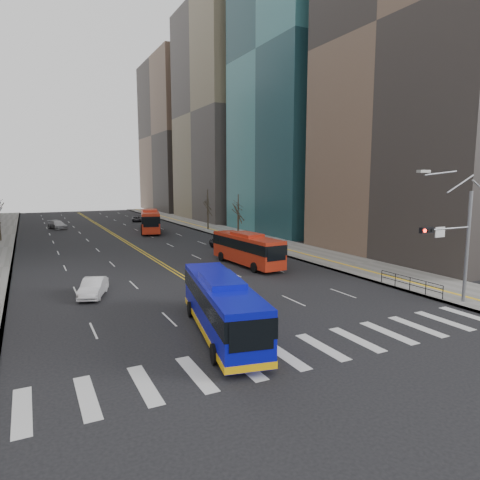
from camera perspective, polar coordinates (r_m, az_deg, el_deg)
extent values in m
plane|color=black|center=(23.06, 8.44, -14.41)|extent=(220.00, 220.00, 0.00)
cube|color=slate|center=(69.71, -0.96, 0.88)|extent=(7.00, 130.00, 0.15)
cube|color=silver|center=(19.49, -27.07, -19.63)|extent=(0.70, 4.00, 0.01)
cube|color=silver|center=(19.55, -19.73, -19.10)|extent=(0.70, 4.00, 0.01)
cube|color=silver|center=(19.90, -12.60, -18.31)|extent=(0.70, 4.00, 0.01)
cube|color=silver|center=(20.51, -5.88, -17.31)|extent=(0.70, 4.00, 0.01)
cube|color=silver|center=(21.37, 0.30, -16.18)|extent=(0.70, 4.00, 0.01)
cube|color=silver|center=(22.45, 5.88, -14.99)|extent=(0.70, 4.00, 0.01)
cube|color=silver|center=(23.71, 10.86, -13.80)|extent=(0.70, 4.00, 0.01)
cube|color=silver|center=(25.14, 15.25, -12.66)|extent=(0.70, 4.00, 0.01)
cube|color=silver|center=(26.69, 19.12, -11.59)|extent=(0.70, 4.00, 0.01)
cube|color=silver|center=(28.36, 22.53, -10.59)|extent=(0.70, 4.00, 0.01)
cube|color=silver|center=(30.13, 25.52, -9.68)|extent=(0.70, 4.00, 0.01)
cube|color=silver|center=(31.97, 28.17, -8.85)|extent=(0.70, 4.00, 0.01)
cube|color=gold|center=(73.92, -16.89, 0.89)|extent=(0.15, 100.00, 0.01)
cube|color=gold|center=(73.99, -16.58, 0.90)|extent=(0.15, 100.00, 0.01)
cube|color=brown|center=(58.26, 25.46, 23.47)|extent=(20.00, 24.00, 50.00)
cube|color=teal|center=(77.83, 9.12, 23.01)|extent=(20.00, 22.00, 58.00)
cube|color=#817459|center=(99.04, -0.96, 16.30)|extent=(20.00, 26.00, 46.00)
cube|color=brown|center=(127.88, -7.76, 13.46)|extent=(18.00, 30.00, 42.00)
cylinder|color=gray|center=(34.02, 28.03, -0.97)|extent=(0.24, 0.24, 8.00)
cylinder|color=gray|center=(32.04, 25.86, 1.37)|extent=(4.50, 0.12, 0.12)
cube|color=black|center=(30.53, 23.62, 1.21)|extent=(1.10, 0.28, 0.38)
cylinder|color=#FF190C|center=(30.16, 23.42, 1.15)|extent=(0.24, 0.08, 0.24)
cylinder|color=black|center=(30.42, 23.85, 1.18)|extent=(0.24, 0.08, 0.24)
cylinder|color=black|center=(30.69, 24.27, 1.21)|extent=(0.24, 0.08, 0.24)
cube|color=white|center=(31.55, 25.12, 0.96)|extent=(0.90, 0.06, 0.70)
cube|color=#999993|center=(29.89, 23.29, 8.41)|extent=(0.90, 0.35, 0.18)
cube|color=black|center=(36.27, 21.75, -4.67)|extent=(0.04, 6.00, 0.04)
cylinder|color=black|center=(34.52, 25.43, -6.36)|extent=(0.06, 0.06, 1.00)
cylinder|color=black|center=(35.43, 23.52, -5.89)|extent=(0.06, 0.06, 1.00)
cylinder|color=black|center=(36.38, 21.71, -5.44)|extent=(0.06, 0.06, 1.00)
cylinder|color=black|center=(37.36, 19.99, -5.01)|extent=(0.06, 0.06, 1.00)
cylinder|color=black|center=(38.37, 18.37, -4.59)|extent=(0.06, 0.06, 1.00)
cylinder|color=black|center=(69.82, -29.40, 1.36)|extent=(0.28, 0.28, 3.80)
cylinder|color=black|center=(64.39, -0.24, 1.78)|extent=(0.28, 0.28, 3.50)
cylinder|color=black|center=(75.27, -4.30, 2.76)|extent=(0.28, 0.28, 3.75)
cube|color=#0B0FB2|center=(24.45, -2.47, -8.74)|extent=(4.57, 11.79, 2.73)
cube|color=black|center=(24.30, -2.48, -7.51)|extent=(4.63, 11.83, 0.99)
cube|color=#0B0FB2|center=(24.07, -2.50, -5.40)|extent=(2.66, 4.33, 0.40)
cube|color=yellow|center=(24.81, -2.46, -11.32)|extent=(4.63, 11.83, 0.35)
cylinder|color=black|center=(21.22, -3.39, -14.92)|extent=(0.49, 1.04, 1.00)
cylinder|color=black|center=(21.81, 2.99, -14.26)|extent=(0.49, 1.04, 1.00)
cylinder|color=black|center=(28.06, -6.61, -9.16)|extent=(0.49, 1.04, 1.00)
cylinder|color=black|center=(28.51, -1.78, -8.83)|extent=(0.49, 1.04, 1.00)
cube|color=red|center=(43.92, 0.94, -1.20)|extent=(3.02, 10.73, 2.74)
cube|color=black|center=(43.84, 0.94, -0.49)|extent=(3.08, 10.76, 0.99)
cube|color=red|center=(43.71, 0.94, 0.70)|extent=(2.14, 3.82, 0.40)
cylinder|color=black|center=(40.67, 1.92, -3.70)|extent=(0.36, 1.02, 1.00)
cylinder|color=black|center=(41.97, 4.73, -3.35)|extent=(0.36, 1.02, 1.00)
cylinder|color=black|center=(46.48, -2.49, -2.22)|extent=(0.36, 1.02, 1.00)
cylinder|color=black|center=(47.62, 0.09, -1.96)|extent=(0.36, 1.02, 1.00)
cube|color=red|center=(73.51, -11.90, 2.54)|extent=(5.50, 12.49, 3.19)
cube|color=black|center=(73.46, -11.92, 3.01)|extent=(5.56, 12.53, 1.13)
cube|color=red|center=(73.38, -11.94, 3.86)|extent=(3.14, 4.66, 0.40)
cylinder|color=black|center=(69.77, -12.93, 1.03)|extent=(0.52, 1.04, 1.00)
cylinder|color=black|center=(69.84, -10.66, 1.10)|extent=(0.52, 1.04, 1.00)
cylinder|color=black|center=(77.52, -12.97, 1.71)|extent=(0.52, 1.04, 1.00)
cylinder|color=black|center=(77.58, -10.92, 1.78)|extent=(0.52, 1.04, 1.00)
imported|color=silver|center=(34.28, -18.98, -6.02)|extent=(2.85, 4.52, 1.41)
imported|color=black|center=(55.12, -2.63, -0.36)|extent=(1.75, 4.24, 1.44)
imported|color=#AEADB3|center=(83.54, -23.18, 1.89)|extent=(3.47, 5.57, 1.51)
imported|color=black|center=(92.80, -13.62, 2.73)|extent=(2.45, 4.13, 1.08)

